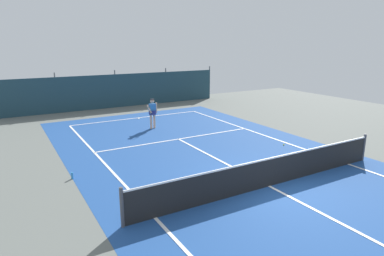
% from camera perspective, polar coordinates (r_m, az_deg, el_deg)
% --- Properties ---
extents(ground_plane, '(36.00, 36.00, 0.00)m').
position_cam_1_polar(ground_plane, '(11.53, 12.96, -9.65)').
color(ground_plane, slate).
extents(court_surface, '(11.02, 26.60, 0.01)m').
position_cam_1_polar(court_surface, '(11.53, 12.96, -9.63)').
color(court_surface, '#1E478C').
rests_on(court_surface, ground).
extents(tennis_net, '(10.12, 0.10, 1.10)m').
position_cam_1_polar(tennis_net, '(11.33, 13.10, -7.29)').
color(tennis_net, black).
rests_on(tennis_net, ground).
extents(back_fence, '(16.30, 0.98, 2.70)m').
position_cam_1_polar(back_fence, '(25.55, -13.10, 5.11)').
color(back_fence, '#1E3D4C').
rests_on(back_fence, ground).
extents(tennis_player, '(0.71, 0.75, 1.64)m').
position_cam_1_polar(tennis_player, '(18.43, -6.76, 2.84)').
color(tennis_player, '#D8AD8C').
rests_on(tennis_player, ground).
extents(tennis_ball_near_player, '(0.07, 0.07, 0.07)m').
position_cam_1_polar(tennis_ball_near_player, '(16.05, 15.38, -2.76)').
color(tennis_ball_near_player, '#CCDB33').
rests_on(tennis_ball_near_player, ground).
extents(parked_car, '(2.12, 4.25, 1.68)m').
position_cam_1_polar(parked_car, '(29.36, -8.31, 6.85)').
color(parked_car, navy).
rests_on(parked_car, ground).
extents(water_bottle, '(0.08, 0.08, 0.24)m').
position_cam_1_polar(water_bottle, '(12.49, -19.74, -7.64)').
color(water_bottle, '#338CD8').
rests_on(water_bottle, ground).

